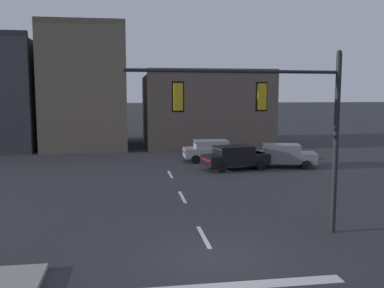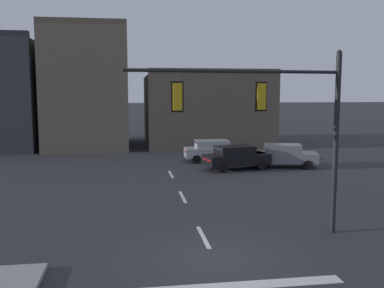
% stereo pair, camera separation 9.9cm
% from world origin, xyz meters
% --- Properties ---
extents(ground_plane, '(400.00, 400.00, 0.00)m').
position_xyz_m(ground_plane, '(0.00, 0.00, 0.00)').
color(ground_plane, '#2B2B30').
extents(stop_bar_paint, '(6.40, 0.50, 0.01)m').
position_xyz_m(stop_bar_paint, '(0.00, -2.00, 0.00)').
color(stop_bar_paint, silver).
rests_on(stop_bar_paint, ground).
extents(lane_centreline, '(0.16, 26.40, 0.01)m').
position_xyz_m(lane_centreline, '(0.00, 2.00, 0.00)').
color(lane_centreline, silver).
rests_on(lane_centreline, ground).
extents(signal_mast_near_side, '(7.73, 0.65, 6.72)m').
position_xyz_m(signal_mast_near_side, '(2.61, 1.68, 4.44)').
color(signal_mast_near_side, black).
rests_on(signal_mast_near_side, ground).
extents(car_lot_nearside, '(4.71, 2.82, 1.61)m').
position_xyz_m(car_lot_nearside, '(8.09, 15.46, 0.86)').
color(car_lot_nearside, slate).
rests_on(car_lot_nearside, ground).
extents(car_lot_middle, '(4.68, 2.69, 1.61)m').
position_xyz_m(car_lot_middle, '(4.54, 15.07, 0.86)').
color(car_lot_middle, black).
rests_on(car_lot_middle, ground).
extents(car_lot_farside, '(4.49, 1.98, 1.61)m').
position_xyz_m(car_lot_farside, '(3.69, 18.66, 0.86)').
color(car_lot_farside, '#9EA0A5').
rests_on(car_lot_farside, ground).
extents(building_row, '(30.31, 11.62, 11.32)m').
position_xyz_m(building_row, '(-5.60, 29.78, 4.52)').
color(building_row, '#38383D').
rests_on(building_row, ground).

